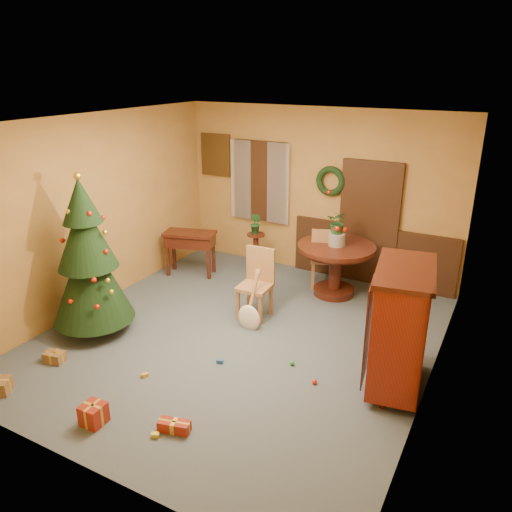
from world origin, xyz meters
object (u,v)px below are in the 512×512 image
Objects in this scene: chair_near at (257,280)px; writing_desk at (190,243)px; dining_table at (336,260)px; christmas_tree at (88,260)px; sideboard at (400,325)px.

chair_near is 1.07× the size of writing_desk.
chair_near is (-0.78, -1.23, -0.04)m from dining_table.
dining_table is 0.55× the size of christmas_tree.
christmas_tree is at bearing -170.18° from sideboard.
chair_near is 1.96m from writing_desk.
christmas_tree is 4.09m from sideboard.
christmas_tree reaches higher than chair_near.
sideboard is at bearing -19.94° from chair_near.
chair_near reaches higher than dining_table.
dining_table is 1.27× the size of writing_desk.
sideboard is (4.04, -1.64, 0.21)m from writing_desk.
christmas_tree is at bearing -139.39° from chair_near.
christmas_tree reaches higher than writing_desk.
dining_table is 0.83× the size of sideboard.
dining_table is at bearing 9.19° from writing_desk.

